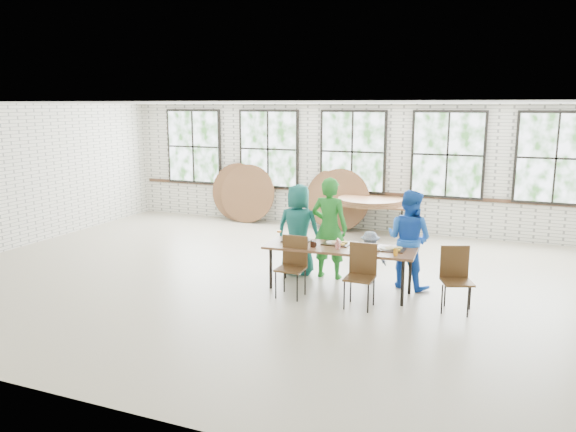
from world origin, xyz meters
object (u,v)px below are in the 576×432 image
(dining_table, at_px, (340,250))
(storage_table, at_px, (371,206))
(chair_near_right, at_px, (361,270))
(chair_near_left, at_px, (293,261))

(dining_table, height_order, storage_table, same)
(chair_near_right, distance_m, storage_table, 4.73)
(dining_table, height_order, chair_near_left, chair_near_left)
(chair_near_right, relative_size, storage_table, 0.53)
(chair_near_right, bearing_deg, storage_table, 101.79)
(storage_table, bearing_deg, chair_near_left, -90.99)
(storage_table, bearing_deg, dining_table, -82.43)
(chair_near_right, xyz_separation_m, storage_table, (-1.03, 4.61, 0.13))
(chair_near_left, distance_m, chair_near_right, 1.12)
(dining_table, distance_m, chair_near_left, 0.79)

